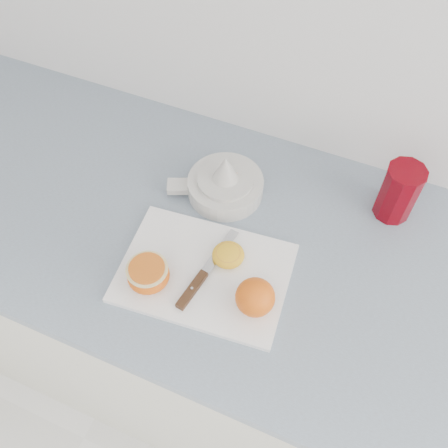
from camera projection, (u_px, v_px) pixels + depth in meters
name	position (u px, v px, depth m)	size (l,w,h in m)	color
counter	(278.00, 345.00, 1.34)	(2.56, 0.64, 0.89)	white
cutting_board	(205.00, 273.00, 0.95)	(0.32, 0.23, 0.01)	white
whole_orange	(255.00, 297.00, 0.88)	(0.07, 0.07, 0.07)	orange
half_orange	(148.00, 274.00, 0.92)	(0.08, 0.08, 0.05)	orange
squeezed_shell	(228.00, 255.00, 0.95)	(0.06, 0.06, 0.03)	yellow
paring_knife	(197.00, 283.00, 0.93)	(0.05, 0.20, 0.01)	#41261A
citrus_juicer	(225.00, 183.00, 1.05)	(0.20, 0.16, 0.11)	silver
red_tumbler	(398.00, 194.00, 1.00)	(0.08, 0.08, 0.13)	#6B000A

